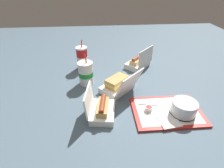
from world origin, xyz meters
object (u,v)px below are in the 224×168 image
clamshell_sandwich_corner (118,85)px  soda_cup_center (86,73)px  clamshell_hotdog_front (138,62)px  cake_container (184,108)px  clamshell_hotdog_right (101,109)px  food_tray (167,111)px  soda_cup_front (82,58)px  plastic_fork (148,104)px  ketchup_cup (149,108)px

clamshell_sandwich_corner → soda_cup_center: 0.23m
clamshell_hotdog_front → cake_container: bearing=-78.4°
soda_cup_center → clamshell_hotdog_right: bearing=-74.6°
cake_container → clamshell_hotdog_right: bearing=175.0°
food_tray → soda_cup_center: bearing=143.4°
clamshell_hotdog_front → soda_cup_front: (-0.44, 0.02, 0.05)m
cake_container → soda_cup_center: size_ratio=0.61×
clamshell_hotdog_right → soda_cup_center: 0.34m
food_tray → clamshell_hotdog_right: clamshell_hotdog_right is taller
cake_container → plastic_fork: 0.19m
soda_cup_front → plastic_fork: bearing=-52.1°
plastic_fork → clamshell_hotdog_front: (0.05, 0.48, 0.03)m
clamshell_hotdog_right → clamshell_hotdog_front: size_ratio=0.84×
clamshell_hotdog_front → food_tray: bearing=-85.4°
cake_container → clamshell_sandwich_corner: 0.40m
ketchup_cup → plastic_fork: (0.01, 0.05, -0.01)m
food_tray → clamshell_hotdog_right: size_ratio=1.89×
ketchup_cup → soda_cup_front: size_ratio=0.17×
clamshell_hotdog_right → clamshell_sandwich_corner: bearing=61.8°
clamshell_hotdog_front → clamshell_hotdog_right: bearing=-120.6°
ketchup_cup → clamshell_hotdog_front: bearing=83.9°
clamshell_sandwich_corner → clamshell_hotdog_front: (0.20, 0.32, -0.00)m
food_tray → soda_cup_center: (-0.45, 0.33, 0.07)m
food_tray → ketchup_cup: bearing=174.3°
clamshell_hotdog_right → soda_cup_center: bearing=105.4°
clamshell_hotdog_right → clamshell_sandwich_corner: (0.12, 0.22, 0.00)m
ketchup_cup → soda_cup_front: (-0.38, 0.55, 0.06)m
ketchup_cup → soda_cup_center: bearing=137.0°
soda_cup_center → plastic_fork: bearing=-37.6°
food_tray → cake_container: size_ratio=2.80×
food_tray → clamshell_sandwich_corner: clamshell_sandwich_corner is taller
food_tray → ketchup_cup: size_ratio=9.28×
cake_container → clamshell_sandwich_corner: clamshell_sandwich_corner is taller
clamshell_sandwich_corner → soda_cup_center: bearing=152.6°
clamshell_sandwich_corner → cake_container: bearing=-38.8°
soda_cup_center → soda_cup_front: (-0.04, 0.23, 0.01)m
clamshell_hotdog_right → clamshell_hotdog_front: bearing=59.4°
ketchup_cup → clamshell_hotdog_right: size_ratio=0.20×
soda_cup_center → ketchup_cup: bearing=-43.0°
plastic_fork → soda_cup_center: 0.45m
ketchup_cup → clamshell_sandwich_corner: 0.26m
clamshell_sandwich_corner → clamshell_hotdog_front: 0.37m
food_tray → plastic_fork: plastic_fork is taller
soda_cup_center → soda_cup_front: size_ratio=0.93×
clamshell_hotdog_right → clamshell_sandwich_corner: clamshell_sandwich_corner is taller
ketchup_cup → soda_cup_center: 0.48m
clamshell_hotdog_right → clamshell_sandwich_corner: 0.25m
plastic_fork → soda_cup_front: (-0.39, 0.50, 0.07)m
cake_container → soda_cup_front: size_ratio=0.57×
clamshell_hotdog_right → soda_cup_front: bearing=102.8°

